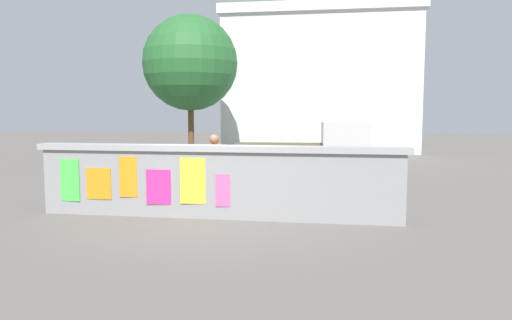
% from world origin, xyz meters
% --- Properties ---
extents(ground, '(60.00, 60.00, 0.00)m').
position_xyz_m(ground, '(0.00, 8.00, 0.00)').
color(ground, '#605B56').
extents(poster_wall, '(7.51, 0.42, 1.47)m').
position_xyz_m(poster_wall, '(-0.01, -0.00, 0.76)').
color(poster_wall, gray).
rests_on(poster_wall, ground).
extents(auto_rickshaw_truck, '(3.69, 1.73, 1.85)m').
position_xyz_m(auto_rickshaw_truck, '(1.60, 3.68, 0.90)').
color(auto_rickshaw_truck, black).
rests_on(auto_rickshaw_truck, ground).
extents(motorcycle, '(1.90, 0.56, 0.87)m').
position_xyz_m(motorcycle, '(-1.85, 2.22, 0.46)').
color(motorcycle, black).
rests_on(motorcycle, ground).
extents(bicycle_near, '(1.66, 0.60, 0.95)m').
position_xyz_m(bicycle_near, '(-2.19, 5.04, 0.36)').
color(bicycle_near, black).
rests_on(bicycle_near, ground).
extents(person_walking, '(0.45, 0.45, 1.62)m').
position_xyz_m(person_walking, '(-0.36, 1.28, 0.99)').
color(person_walking, purple).
rests_on(person_walking, ground).
extents(tree_roadside, '(4.17, 4.17, 6.32)m').
position_xyz_m(tree_roadside, '(-4.00, 11.45, 4.23)').
color(tree_roadside, brown).
rests_on(tree_roadside, ground).
extents(building_background, '(10.38, 4.77, 7.58)m').
position_xyz_m(building_background, '(1.49, 17.47, 3.81)').
color(building_background, silver).
rests_on(building_background, ground).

